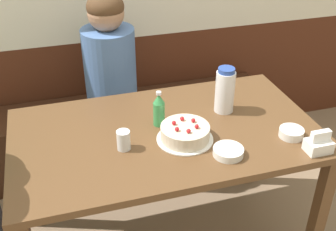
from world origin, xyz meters
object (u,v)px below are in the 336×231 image
object	(u,v)px
napkin_holder	(319,144)
bowl_rice_small	(228,152)
bench_seat	(133,131)
person_teal_shirt	(113,99)
bowl_soup_white	(291,133)
birthday_cake	(185,133)
glass_water_tall	(124,140)
water_pitcher	(225,90)
soju_bottle	(159,109)

from	to	relation	value
napkin_holder	bowl_rice_small	size ratio (longest dim) A/B	0.82
bench_seat	person_teal_shirt	size ratio (longest dim) A/B	1.50
bowl_soup_white	person_teal_shirt	size ratio (longest dim) A/B	0.09
bench_seat	napkin_holder	size ratio (longest dim) A/B	16.99
napkin_holder	bench_seat	bearing A→B (deg)	116.74
napkin_holder	bowl_soup_white	world-z (taller)	napkin_holder
bench_seat	bowl_rice_small	world-z (taller)	bowl_rice_small
birthday_cake	glass_water_tall	world-z (taller)	same
water_pitcher	bowl_soup_white	size ratio (longest dim) A/B	2.08
birthday_cake	napkin_holder	world-z (taller)	napkin_holder
bowl_soup_white	bowl_rice_small	size ratio (longest dim) A/B	0.85
water_pitcher	person_teal_shirt	bearing A→B (deg)	129.61
bench_seat	water_pitcher	world-z (taller)	water_pitcher
soju_bottle	bowl_rice_small	distance (m)	0.39
soju_bottle	glass_water_tall	xyz separation A→B (m)	(-0.20, -0.15, -0.04)
person_teal_shirt	glass_water_tall	bearing A→B (deg)	-5.47
birthday_cake	person_teal_shirt	distance (m)	0.82
soju_bottle	bowl_rice_small	world-z (taller)	soju_bottle
water_pitcher	napkin_holder	xyz separation A→B (m)	(0.26, -0.44, -0.08)
water_pitcher	soju_bottle	bearing A→B (deg)	-174.42
birthday_cake	glass_water_tall	distance (m)	0.28
bowl_rice_small	glass_water_tall	world-z (taller)	glass_water_tall
napkin_holder	bowl_rice_small	distance (m)	0.40
birthday_cake	bench_seat	bearing A→B (deg)	93.88
bowl_soup_white	glass_water_tall	xyz separation A→B (m)	(-0.76, 0.13, 0.03)
glass_water_tall	birthday_cake	bearing A→B (deg)	-2.13
napkin_holder	glass_water_tall	size ratio (longest dim) A/B	1.21
napkin_holder	glass_water_tall	xyz separation A→B (m)	(-0.81, 0.26, 0.01)
water_pitcher	bowl_soup_white	xyz separation A→B (m)	(0.21, -0.31, -0.10)
water_pitcher	bowl_rice_small	world-z (taller)	water_pitcher
bowl_soup_white	glass_water_tall	size ratio (longest dim) A/B	1.25
bowl_soup_white	bowl_rice_small	distance (m)	0.34
birthday_cake	bowl_rice_small	xyz separation A→B (m)	(0.14, -0.16, -0.02)
bench_seat	birthday_cake	bearing A→B (deg)	-86.12
birthday_cake	napkin_holder	bearing A→B (deg)	-25.40
birthday_cake	bowl_rice_small	size ratio (longest dim) A/B	1.94
napkin_holder	water_pitcher	bearing A→B (deg)	120.36
bench_seat	person_teal_shirt	world-z (taller)	person_teal_shirt
birthday_cake	glass_water_tall	bearing A→B (deg)	177.87
glass_water_tall	bench_seat	bearing A→B (deg)	76.56
bench_seat	soju_bottle	bearing A→B (deg)	-91.22
birthday_cake	soju_bottle	distance (m)	0.18
bench_seat	glass_water_tall	bearing A→B (deg)	-103.44
soju_bottle	glass_water_tall	bearing A→B (deg)	-144.27
birthday_cake	bowl_rice_small	world-z (taller)	birthday_cake
bench_seat	napkin_holder	world-z (taller)	napkin_holder
water_pitcher	person_teal_shirt	distance (m)	0.80
soju_bottle	bowl_soup_white	size ratio (longest dim) A/B	1.58
water_pitcher	bowl_soup_white	world-z (taller)	water_pitcher
bench_seat	birthday_cake	world-z (taller)	birthday_cake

